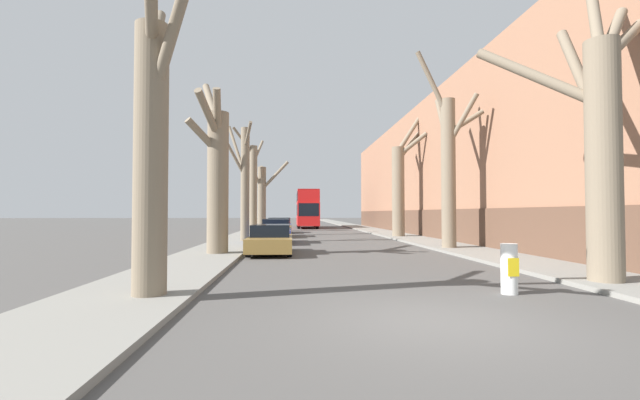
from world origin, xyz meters
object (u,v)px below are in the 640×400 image
Objects in this scene: street_tree_left_4 at (262,195)px; parked_car_1 at (276,232)px; street_tree_left_3 at (253,186)px; traffic_bollard at (509,269)px; street_tree_right_0 at (599,134)px; street_tree_right_2 at (400,183)px; street_tree_left_2 at (244,180)px; street_tree_left_1 at (217,172)px; parked_car_2 at (279,228)px; double_decker_bus at (307,207)px; parked_car_3 at (282,226)px; street_tree_left_0 at (153,137)px; parked_car_0 at (271,240)px; street_tree_right_1 at (448,164)px.

street_tree_left_4 is 1.54× the size of parked_car_1.
street_tree_left_3 is 26.29m from traffic_bollard.
street_tree_right_0 is 7.64× the size of traffic_bollard.
street_tree_left_2 is at bearing -157.36° from street_tree_right_2.
street_tree_left_2 is 0.87× the size of street_tree_left_3.
street_tree_left_1 is 14.55m from parked_car_2.
street_tree_left_1 is 1.08× the size of street_tree_left_2.
street_tree_left_2 is at bearing 123.63° from street_tree_right_0.
double_decker_bus is 13.24m from parked_car_3.
parked_car_3 is (-2.77, -12.81, -1.86)m from double_decker_bus.
street_tree_left_3 is at bearing 90.52° from street_tree_left_0.
street_tree_right_2 reaches higher than parked_car_0.
parked_car_2 is (0.00, 13.29, 0.06)m from parked_car_0.
street_tree_left_3 reaches higher than parked_car_2.
traffic_bollard is (-2.82, -11.12, -3.62)m from street_tree_right_1.
street_tree_right_2 reaches higher than traffic_bollard.
street_tree_left_0 is at bearing -88.07° from street_tree_left_1.
street_tree_left_2 is at bearing -88.79° from street_tree_left_3.
street_tree_right_1 is 2.14× the size of parked_car_0.
parked_car_0 is (-8.64, 8.70, -3.17)m from street_tree_right_0.
parked_car_0 is 1.00× the size of parked_car_1.
street_tree_left_2 is 1.62× the size of parked_car_0.
street_tree_left_0 is 24.27m from street_tree_right_2.
street_tree_right_1 reaches higher than street_tree_left_3.
street_tree_left_0 is 33.51m from street_tree_left_4.
double_decker_bus is 2.23× the size of parked_car_0.
parked_car_3 is (-0.00, 13.19, -0.02)m from parked_car_1.
parked_car_1 is (-2.77, -26.00, -1.84)m from double_decker_bus.
street_tree_left_0 is 0.74× the size of double_decker_bus.
street_tree_left_0 is 23.54m from parked_car_2.
parked_car_0 is at bearing -90.00° from parked_car_1.
traffic_bollard is (5.72, -9.73, -0.06)m from parked_car_0.
street_tree_right_0 is at bearing -56.37° from street_tree_left_2.
parked_car_0 is (1.91, 10.01, -2.72)m from street_tree_left_0.
street_tree_right_1 is at bearing -79.52° from double_decker_bus.
street_tree_right_1 is at bearing -52.13° from street_tree_left_3.
street_tree_right_1 is at bearing 9.26° from parked_car_0.
street_tree_left_2 reaches higher than parked_car_3.
street_tree_left_4 reaches higher than parked_car_2.
street_tree_left_0 is 1.66× the size of parked_car_1.
street_tree_right_2 is at bearing 53.16° from parked_car_0.
traffic_bollard is at bearing -79.03° from parked_car_3.
parked_car_1 is at bearing -90.00° from parked_car_2.
street_tree_left_1 is at bearing -106.71° from parked_car_1.
parked_car_0 is at bearing 134.80° from street_tree_right_0.
street_tree_left_0 is 29.98m from parked_car_3.
street_tree_left_4 is (-0.07, 16.24, -0.19)m from street_tree_left_2.
street_tree_right_1 is at bearing -31.37° from parked_car_1.
street_tree_right_1 is 12.03m from traffic_bollard.
street_tree_left_2 reaches higher than parked_car_1.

